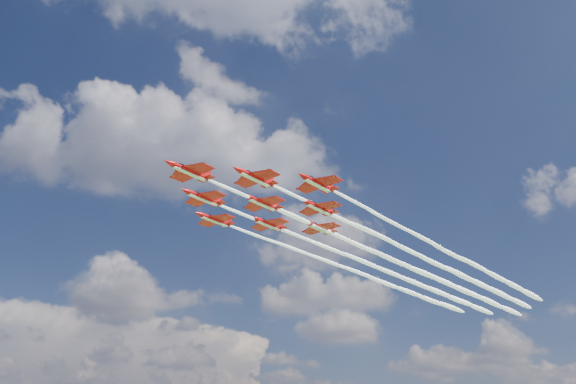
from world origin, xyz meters
name	(u,v)px	position (x,y,z in m)	size (l,w,h in m)	color
jet_lead	(365,247)	(35.89, 24.90, 79.05)	(93.97, 92.86, 2.88)	#B60A0A
jet_row2_port	(409,251)	(48.79, 26.68, 79.05)	(93.97, 92.86, 2.88)	#B60A0A
jet_row2_starb	(362,261)	(37.83, 37.77, 79.05)	(93.97, 92.86, 2.88)	#B60A0A
jet_row3_port	(452,254)	(61.68, 28.46, 79.05)	(93.97, 92.86, 2.88)	#B60A0A
jet_row3_centre	(404,264)	(50.72, 39.55, 79.05)	(93.97, 92.86, 2.88)	#B60A0A
jet_row3_starb	(360,274)	(39.77, 50.64, 79.05)	(93.97, 92.86, 2.88)	#B60A0A
jet_row4_port	(444,267)	(63.61, 41.33, 79.05)	(93.97, 92.86, 2.88)	#B60A0A
jet_row4_starb	(399,276)	(52.66, 52.42, 79.05)	(93.97, 92.86, 2.88)	#B60A0A
jet_tail	(437,279)	(65.55, 54.20, 79.05)	(93.97, 92.86, 2.88)	#B60A0A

